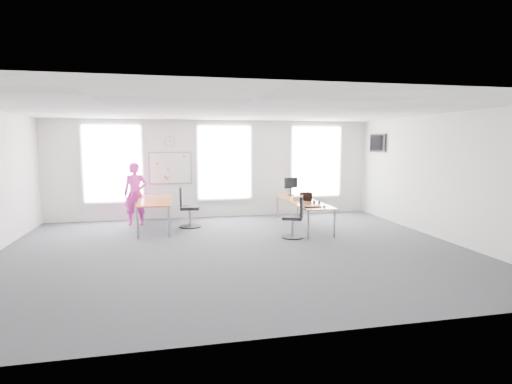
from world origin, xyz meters
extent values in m
plane|color=#2C2D32|center=(0.00, 0.00, 0.00)|extent=(10.00, 10.00, 0.00)
plane|color=white|center=(0.00, 0.00, 3.00)|extent=(10.00, 10.00, 0.00)
plane|color=silver|center=(0.00, 4.00, 1.50)|extent=(10.00, 0.00, 10.00)
plane|color=silver|center=(0.00, -4.00, 1.50)|extent=(10.00, 0.00, 10.00)
plane|color=silver|center=(5.00, 0.00, 1.50)|extent=(0.00, 10.00, 10.00)
cube|color=white|center=(-3.00, 3.97, 1.70)|extent=(1.60, 0.06, 2.20)
cube|color=white|center=(0.30, 3.97, 1.70)|extent=(1.60, 0.06, 2.20)
cube|color=white|center=(3.30, 3.97, 1.70)|extent=(1.60, 0.06, 2.20)
cube|color=#C0632A|center=(2.20, 2.01, 0.71)|extent=(0.79, 2.97, 0.03)
cylinder|color=gray|center=(1.86, 0.59, 0.35)|extent=(0.05, 0.05, 0.69)
cylinder|color=gray|center=(2.54, 0.59, 0.35)|extent=(0.05, 0.05, 0.69)
cylinder|color=gray|center=(1.86, 3.44, 0.35)|extent=(0.05, 0.05, 0.69)
cylinder|color=gray|center=(2.54, 3.44, 0.35)|extent=(0.05, 0.05, 0.69)
cube|color=#C0632A|center=(-1.79, 2.52, 0.78)|extent=(0.87, 2.17, 0.03)
cylinder|color=gray|center=(-2.16, 1.49, 0.38)|extent=(0.05, 0.05, 0.76)
cylinder|color=gray|center=(-1.42, 1.49, 0.38)|extent=(0.05, 0.05, 0.76)
cylinder|color=gray|center=(-2.16, 3.54, 0.38)|extent=(0.05, 0.05, 0.76)
cylinder|color=gray|center=(-1.42, 3.54, 0.38)|extent=(0.05, 0.05, 0.76)
cylinder|color=black|center=(1.53, 0.81, 0.02)|extent=(0.55, 0.55, 0.03)
cylinder|color=gray|center=(1.53, 0.81, 0.25)|extent=(0.06, 0.06, 0.44)
cube|color=black|center=(1.53, 0.81, 0.50)|extent=(0.61, 0.61, 0.07)
cube|color=black|center=(1.73, 0.72, 0.79)|extent=(0.22, 0.43, 0.48)
cylinder|color=black|center=(-0.86, 2.58, 0.02)|extent=(0.60, 0.60, 0.03)
cylinder|color=gray|center=(-0.86, 2.58, 0.27)|extent=(0.07, 0.07, 0.48)
cube|color=black|center=(-0.86, 2.58, 0.54)|extent=(0.54, 0.54, 0.08)
cube|color=black|center=(-1.09, 2.60, 0.86)|extent=(0.09, 0.48, 0.51)
imported|color=#D1269B|center=(-2.33, 3.25, 0.88)|extent=(0.65, 0.43, 1.77)
cube|color=silver|center=(-1.35, 3.97, 1.55)|extent=(1.20, 0.03, 0.90)
cylinder|color=gray|center=(-1.35, 3.97, 2.35)|extent=(0.30, 0.04, 0.30)
cube|color=black|center=(4.95, 3.00, 2.30)|extent=(0.06, 0.90, 0.55)
cube|color=black|center=(2.07, 0.86, 0.73)|extent=(0.42, 0.16, 0.02)
ellipsoid|color=black|center=(2.35, 0.81, 0.75)|extent=(0.11, 0.14, 0.05)
cylinder|color=black|center=(2.29, 1.17, 0.73)|extent=(0.09, 0.09, 0.01)
cylinder|color=black|center=(2.28, 1.35, 0.77)|extent=(0.04, 0.09, 0.09)
cylinder|color=black|center=(2.42, 1.35, 0.77)|extent=(0.04, 0.09, 0.09)
cylinder|color=gold|center=(2.28, 1.35, 0.77)|extent=(0.01, 0.10, 0.10)
cube|color=black|center=(2.35, 1.35, 0.82)|extent=(0.16, 0.02, 0.02)
cube|color=black|center=(2.23, 1.89, 0.85)|extent=(0.32, 0.11, 0.26)
cube|color=#FE7D00|center=(2.23, 1.81, 0.84)|extent=(0.30, 0.12, 0.23)
cube|color=black|center=(2.23, 1.80, 0.85)|extent=(0.32, 0.13, 0.25)
cube|color=#F5EAC1|center=(2.08, 2.20, 0.77)|extent=(0.28, 0.21, 0.10)
cylinder|color=black|center=(2.21, 3.18, 0.73)|extent=(0.20, 0.20, 0.02)
cylinder|color=black|center=(2.21, 3.18, 0.83)|extent=(0.04, 0.04, 0.20)
cube|color=black|center=(2.21, 3.16, 1.10)|extent=(0.47, 0.19, 0.33)
cube|color=black|center=(2.21, 3.15, 1.10)|extent=(0.43, 0.15, 0.29)
camera|label=1|loc=(-1.35, -8.36, 2.31)|focal=28.00mm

